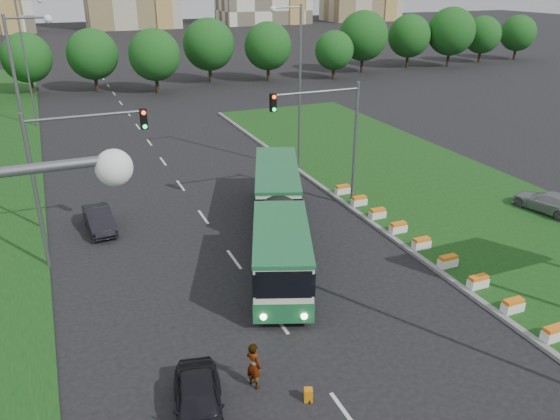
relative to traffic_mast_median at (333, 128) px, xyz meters
name	(u,v)px	position (x,y,z in m)	size (l,w,h in m)	color
ground	(339,305)	(-4.78, -10.00, -5.35)	(360.00, 360.00, 0.00)	black
grass_median	(453,200)	(8.22, -2.00, -5.27)	(14.00, 60.00, 0.15)	#124012
median_kerb	(363,217)	(1.27, -2.00, -5.26)	(0.30, 60.00, 0.18)	gray
lane_markings	(174,177)	(-7.78, 10.00, -5.35)	(0.20, 100.00, 0.01)	silver
flower_planters	(434,252)	(1.92, -8.10, -4.90)	(1.10, 20.30, 0.60)	white
traffic_mast_median	(333,128)	(0.00, 0.00, 0.00)	(5.76, 0.32, 8.00)	slate
traffic_mast_left	(67,164)	(-15.16, -1.00, 0.00)	(5.76, 0.32, 8.00)	slate
street_lamps	(207,130)	(-7.78, 0.00, 0.65)	(36.00, 60.00, 12.00)	slate
tree_line	(209,51)	(5.22, 45.00, -0.85)	(120.00, 8.00, 9.00)	#144E17
articulated_bus	(274,216)	(-5.15, -3.10, -3.69)	(2.57, 16.51, 2.72)	white
car_left_near	(198,403)	(-12.45, -14.28, -4.65)	(1.66, 4.12, 1.40)	black
car_left_far	(99,220)	(-13.87, 2.56, -4.69)	(1.39, 4.00, 1.32)	black
car_median	(548,202)	(12.28, -5.90, -4.56)	(1.79, 4.40, 1.28)	#919399
pedestrian	(254,365)	(-10.18, -13.45, -4.43)	(0.67, 0.44, 1.84)	gray
shopping_trolley	(308,395)	(-8.70, -14.93, -5.09)	(0.30, 0.32, 0.52)	orange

